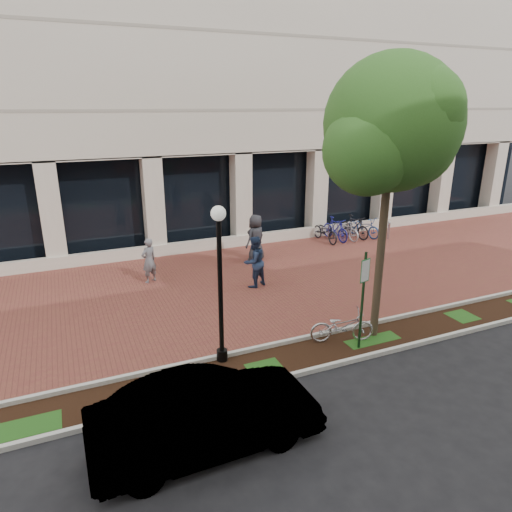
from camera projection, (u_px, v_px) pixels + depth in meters
name	position (u px, v px, depth m)	size (l,w,h in m)	color
ground	(240.00, 285.00, 16.54)	(120.00, 120.00, 0.00)	black
brick_plaza	(240.00, 285.00, 16.53)	(40.00, 9.00, 0.01)	brown
planting_strip	(313.00, 354.00, 11.96)	(40.00, 1.50, 0.01)	black
curb_plaza_side	(299.00, 339.00, 12.60)	(40.00, 0.12, 0.12)	beige
curb_street_side	(328.00, 366.00, 11.29)	(40.00, 0.12, 0.12)	beige
near_office_building	(160.00, 23.00, 22.48)	(40.00, 12.12, 16.00)	beige
parking_sign	(364.00, 290.00, 11.71)	(0.34, 0.07, 2.71)	#133418
lamppost	(220.00, 277.00, 10.95)	(0.36, 0.36, 4.03)	black
street_tree	(392.00, 132.00, 11.26)	(4.04, 3.37, 7.47)	#4B3E2A
locked_bicycle	(342.00, 326.00, 12.46)	(0.61, 1.76, 0.93)	#B9BABE
pedestrian_left	(149.00, 261.00, 16.55)	(0.61, 0.40, 1.67)	slate
pedestrian_mid	(254.00, 262.00, 16.14)	(0.90, 0.70, 1.85)	navy
pedestrian_right	(256.00, 238.00, 18.83)	(0.96, 0.63, 1.97)	#26262A
bollard	(389.00, 230.00, 22.06)	(0.12, 0.12, 0.88)	#BAB9BE
bike_rack_cluster	(345.00, 228.00, 22.04)	(3.14, 2.02, 1.12)	black
sedan_near_curb	(207.00, 415.00, 8.50)	(1.51, 4.33, 1.43)	silver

